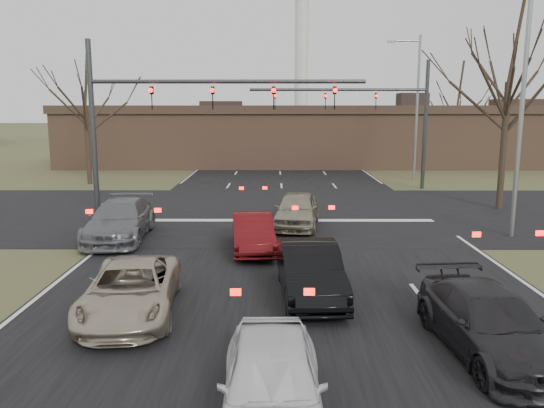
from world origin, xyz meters
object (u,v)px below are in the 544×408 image
(car_silver_suv, at_px, (131,290))
(car_white_sedan, at_px, (272,383))
(car_grey_ahead, at_px, (120,220))
(mast_arm_far, at_px, (381,109))
(car_charcoal_sedan, at_px, (490,323))
(car_silver_ahead, at_px, (297,210))
(car_black_hatch, at_px, (310,271))
(mast_arm_near, at_px, (166,108))
(car_red_ahead, at_px, (253,232))
(streetlight_right_near, at_px, (518,94))
(building, at_px, (301,135))
(streetlight_right_far, at_px, (415,101))

(car_silver_suv, bearing_deg, car_white_sedan, -58.52)
(car_grey_ahead, bearing_deg, mast_arm_far, 43.12)
(car_white_sedan, bearing_deg, mast_arm_far, 74.59)
(car_charcoal_sedan, xyz_separation_m, car_silver_ahead, (-3.50, 11.98, 0.09))
(car_silver_suv, height_order, car_grey_ahead, car_grey_ahead)
(car_black_hatch, bearing_deg, car_silver_ahead, 86.62)
(car_silver_suv, bearing_deg, car_black_hatch, 10.47)
(mast_arm_near, bearing_deg, car_grey_ahead, -110.27)
(car_silver_ahead, bearing_deg, car_red_ahead, -106.84)
(mast_arm_far, bearing_deg, mast_arm_near, -138.78)
(car_black_hatch, bearing_deg, car_charcoal_sedan, -47.34)
(streetlight_right_near, bearing_deg, building, 103.69)
(building, xyz_separation_m, streetlight_right_far, (7.32, -11.00, 2.92))
(car_grey_ahead, height_order, car_silver_ahead, car_grey_ahead)
(streetlight_right_near, height_order, car_grey_ahead, streetlight_right_near)
(car_black_hatch, bearing_deg, car_grey_ahead, 133.98)
(streetlight_right_far, relative_size, car_white_sedan, 2.40)
(mast_arm_far, distance_m, streetlight_right_far, 5.12)
(car_charcoal_sedan, bearing_deg, streetlight_right_far, 73.99)
(streetlight_right_far, relative_size, car_red_ahead, 2.48)
(car_grey_ahead, bearing_deg, streetlight_right_far, 44.26)
(car_grey_ahead, bearing_deg, car_silver_ahead, 13.69)
(building, bearing_deg, car_silver_suv, -99.42)
(building, bearing_deg, car_white_sedan, -93.51)
(mast_arm_far, bearing_deg, car_black_hatch, -105.98)
(building, xyz_separation_m, mast_arm_near, (-7.23, -25.00, 2.41))
(building, height_order, streetlight_right_near, streetlight_right_near)
(streetlight_right_near, xyz_separation_m, streetlight_right_far, (0.50, 17.00, 0.00))
(mast_arm_near, bearing_deg, car_silver_ahead, -12.33)
(streetlight_right_far, distance_m, car_black_hatch, 25.89)
(streetlight_right_far, height_order, car_charcoal_sedan, streetlight_right_far)
(car_white_sedan, xyz_separation_m, car_red_ahead, (-0.74, 10.66, -0.04))
(streetlight_right_near, distance_m, car_white_sedan, 16.54)
(streetlight_right_near, height_order, car_silver_ahead, streetlight_right_near)
(car_white_sedan, bearing_deg, car_charcoal_sedan, 28.58)
(mast_arm_near, bearing_deg, car_charcoal_sedan, -55.09)
(car_charcoal_sedan, bearing_deg, mast_arm_near, 119.95)
(streetlight_right_near, height_order, car_red_ahead, streetlight_right_near)
(mast_arm_near, height_order, streetlight_right_far, streetlight_right_far)
(mast_arm_far, relative_size, car_black_hatch, 2.52)
(car_silver_suv, distance_m, car_white_sedan, 5.79)
(car_silver_ahead, bearing_deg, streetlight_right_far, 67.37)
(building, relative_size, car_white_sedan, 10.19)
(car_charcoal_sedan, bearing_deg, car_silver_ahead, 101.34)
(streetlight_right_near, relative_size, car_grey_ahead, 1.90)
(car_silver_ahead, bearing_deg, car_grey_ahead, -155.39)
(streetlight_right_far, xyz_separation_m, car_silver_ahead, (-8.82, -15.25, -4.83))
(car_silver_suv, distance_m, car_black_hatch, 4.69)
(car_white_sedan, bearing_deg, car_silver_ahead, 85.19)
(car_charcoal_sedan, bearing_deg, car_black_hatch, 131.08)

